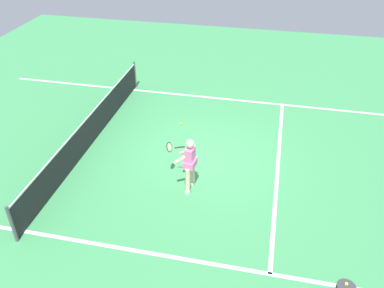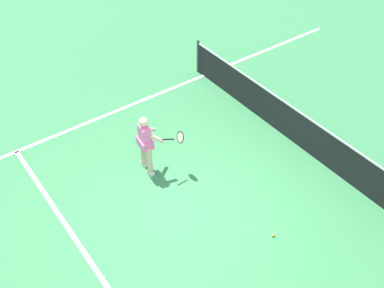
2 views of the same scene
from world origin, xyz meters
TOP-DOWN VIEW (x-y plane):
  - ground_plane at (0.00, 0.00)m, footprint 25.27×25.27m
  - service_line_marking at (0.00, -2.12)m, footprint 7.86×0.10m
  - sideline_left_marking at (-3.93, 0.00)m, footprint 0.10×17.44m
  - sideline_right_marking at (3.93, 0.00)m, footprint 0.10×17.44m
  - court_net at (0.00, 3.70)m, footprint 8.54×0.08m
  - tennis_player at (-1.48, 0.21)m, footprint 0.85×0.91m
  - tennis_ball_near at (1.72, 1.23)m, footprint 0.07×0.07m

SIDE VIEW (x-z plane):
  - ground_plane at x=0.00m, z-range 0.00..0.00m
  - service_line_marking at x=0.00m, z-range 0.00..0.01m
  - sideline_left_marking at x=-3.93m, z-range 0.00..0.01m
  - sideline_right_marking at x=3.93m, z-range 0.00..0.01m
  - tennis_ball_near at x=1.72m, z-range 0.00..0.07m
  - court_net at x=0.00m, z-range -0.03..1.03m
  - tennis_player at x=-1.48m, z-range 0.07..1.62m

